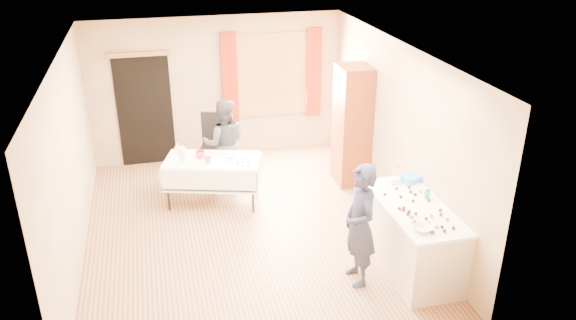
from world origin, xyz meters
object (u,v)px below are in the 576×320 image
object	(u,v)px
cabinet	(352,126)
girl	(360,225)
counter	(413,237)
party_table	(213,177)
woman	(224,143)
chair	(215,158)

from	to	relation	value
cabinet	girl	world-z (taller)	cabinet
cabinet	counter	world-z (taller)	cabinet
counter	girl	distance (m)	0.84
counter	party_table	distance (m)	3.27
party_table	woman	xyz separation A→B (m)	(0.27, 0.59, 0.30)
girl	cabinet	bearing A→B (deg)	160.96
counter	girl	size ratio (longest dim) A/B	1.06
cabinet	woman	xyz separation A→B (m)	(-2.07, 0.38, -0.26)
chair	cabinet	bearing A→B (deg)	-2.00
chair	woman	distance (m)	0.58
party_table	girl	bearing A→B (deg)	-42.31
chair	girl	bearing A→B (deg)	-51.80
cabinet	counter	size ratio (longest dim) A/B	1.20
woman	cabinet	bearing A→B (deg)	176.26
cabinet	woman	size ratio (longest dim) A/B	1.34
chair	counter	bearing A→B (deg)	-40.84
girl	woman	distance (m)	3.29
cabinet	woman	distance (m)	2.12
party_table	chair	bearing A→B (deg)	98.63
counter	chair	bearing A→B (deg)	122.14
party_table	girl	xyz separation A→B (m)	(1.48, -2.47, 0.34)
chair	woman	size ratio (longest dim) A/B	0.74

